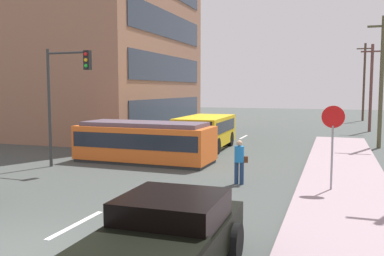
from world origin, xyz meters
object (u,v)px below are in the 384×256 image
at_px(stop_sign, 333,130).
at_px(utility_pole_far, 371,86).
at_px(pickup_truck_parked, 162,243).
at_px(city_bus, 205,131).
at_px(pedestrian_crossing, 239,160).
at_px(utility_pole_mid, 382,80).
at_px(utility_pole_distant, 364,81).
at_px(streetcar_tram, 145,141).
at_px(traffic_light_mast, 64,86).

height_order(stop_sign, utility_pole_far, utility_pole_far).
bearing_deg(utility_pole_far, pickup_truck_parked, -100.46).
bearing_deg(city_bus, pedestrian_crossing, -64.81).
bearing_deg(utility_pole_mid, utility_pole_distant, 88.95).
height_order(pickup_truck_parked, utility_pole_distant, utility_pole_distant).
relative_size(streetcar_tram, city_bus, 1.24).
relative_size(pickup_truck_parked, stop_sign, 1.75).
xyz_separation_m(pedestrian_crossing, utility_pole_distant, (6.34, 35.25, 3.57)).
bearing_deg(pedestrian_crossing, stop_sign, -4.93).
bearing_deg(pickup_truck_parked, utility_pole_mid, 75.01).
xyz_separation_m(pickup_truck_parked, utility_pole_mid, (5.49, 20.49, 3.33)).
bearing_deg(streetcar_tram, pickup_truck_parked, -62.90).
xyz_separation_m(streetcar_tram, city_bus, (1.50, 5.23, 0.08)).
relative_size(city_bus, utility_pole_distant, 0.63).
bearing_deg(utility_pole_distant, utility_pole_far, -90.92).
bearing_deg(traffic_light_mast, utility_pole_mid, 39.11).
relative_size(pickup_truck_parked, utility_pole_mid, 0.64).
bearing_deg(city_bus, stop_sign, -50.21).
height_order(pedestrian_crossing, utility_pole_mid, utility_pole_mid).
distance_m(utility_pole_far, utility_pole_distant, 12.70).
relative_size(city_bus, pedestrian_crossing, 3.28).
distance_m(pickup_truck_parked, utility_pole_far, 31.57).
distance_m(streetcar_tram, pedestrian_crossing, 6.31).
bearing_deg(traffic_light_mast, streetcar_tram, 42.12).
xyz_separation_m(pedestrian_crossing, stop_sign, (3.28, -0.28, 1.25)).
relative_size(streetcar_tram, traffic_light_mast, 1.26).
height_order(city_bus, utility_pole_far, utility_pole_far).
distance_m(city_bus, utility_pole_mid, 10.99).
height_order(pickup_truck_parked, utility_pole_far, utility_pole_far).
distance_m(streetcar_tram, utility_pole_distant, 34.36).
bearing_deg(utility_pole_mid, utility_pole_far, 88.79).
xyz_separation_m(city_bus, utility_pole_far, (10.09, 14.17, 2.71)).
bearing_deg(traffic_light_mast, city_bus, 61.17).
bearing_deg(pickup_truck_parked, streetcar_tram, 117.10).
bearing_deg(utility_pole_far, city_bus, -125.46).
relative_size(stop_sign, traffic_light_mast, 0.53).
height_order(pickup_truck_parked, utility_pole_mid, utility_pole_mid).
xyz_separation_m(streetcar_tram, traffic_light_mast, (-2.75, -2.49, 2.69)).
relative_size(city_bus, utility_pole_mid, 0.69).
distance_m(city_bus, pickup_truck_parked, 17.30).
relative_size(streetcar_tram, pickup_truck_parked, 1.35).
height_order(city_bus, traffic_light_mast, traffic_light_mast).
bearing_deg(pedestrian_crossing, utility_pole_far, 74.78).
bearing_deg(stop_sign, utility_pole_far, 82.87).
bearing_deg(pickup_truck_parked, utility_pole_far, 79.54).
bearing_deg(utility_pole_distant, utility_pole_mid, -91.05).
height_order(utility_pole_mid, utility_pole_distant, utility_pole_distant).
bearing_deg(streetcar_tram, stop_sign, -21.57).
xyz_separation_m(stop_sign, utility_pole_distant, (3.06, 35.54, 2.32)).
height_order(utility_pole_far, utility_pole_distant, utility_pole_distant).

